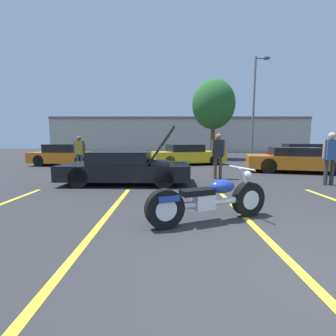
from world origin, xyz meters
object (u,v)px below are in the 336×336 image
object	(u,v)px
light_pole	(253,104)
motorcycle	(208,200)
show_car_hood_open	(126,167)
parked_car_left_row	(66,155)
parked_car_mid_left_row	(186,155)
spectator_near_motorcycle	(329,154)
parked_car_mid_right_row	(296,160)
spectator_midground	(217,152)
tree_background	(212,105)
parked_car_right_row	(302,154)
spectator_by_show_car	(78,150)

from	to	relation	value
light_pole	motorcycle	bearing A→B (deg)	-112.93
light_pole	show_car_hood_open	bearing A→B (deg)	-126.47
parked_car_left_row	show_car_hood_open	bearing A→B (deg)	-44.49
parked_car_mid_left_row	spectator_near_motorcycle	distance (m)	7.78
motorcycle	parked_car_mid_right_row	world-z (taller)	parked_car_mid_right_row
motorcycle	spectator_near_motorcycle	world-z (taller)	spectator_near_motorcycle
motorcycle	spectator_midground	distance (m)	4.80
parked_car_mid_left_row	spectator_midground	bearing A→B (deg)	-97.85
tree_background	parked_car_right_row	world-z (taller)	tree_background
motorcycle	parked_car_left_row	distance (m)	11.67
parked_car_mid_right_row	spectator_by_show_car	distance (m)	10.35
light_pole	tree_background	xyz separation A→B (m)	(-3.78, -1.47, -0.31)
tree_background	show_car_hood_open	size ratio (longest dim) A/B	1.44
show_car_hood_open	parked_car_left_row	bearing A→B (deg)	130.21
light_pole	show_car_hood_open	xyz separation A→B (m)	(-8.77, -11.87, -4.04)
show_car_hood_open	light_pole	bearing A→B (deg)	54.71
parked_car_left_row	spectator_midground	distance (m)	9.35
light_pole	parked_car_left_row	bearing A→B (deg)	-155.42
parked_car_left_row	spectator_near_motorcycle	distance (m)	12.92
parked_car_right_row	parked_car_left_row	bearing A→B (deg)	-162.66
show_car_hood_open	parked_car_mid_left_row	distance (m)	6.74
parked_car_right_row	spectator_midground	bearing A→B (deg)	-126.51
light_pole	parked_car_mid_right_row	distance (m)	10.04
parked_car_mid_right_row	spectator_midground	size ratio (longest dim) A/B	2.77
parked_car_mid_right_row	spectator_by_show_car	bearing A→B (deg)	-167.75
show_car_hood_open	spectator_by_show_car	size ratio (longest dim) A/B	2.56
spectator_midground	spectator_near_motorcycle	bearing A→B (deg)	-19.27
parked_car_left_row	spectator_midground	xyz separation A→B (m)	(7.98, -4.86, 0.44)
parked_car_right_row	light_pole	bearing A→B (deg)	121.76
tree_background	spectator_by_show_car	world-z (taller)	tree_background
light_pole	parked_car_mid_left_row	size ratio (longest dim) A/B	1.76
spectator_midground	spectator_by_show_car	bearing A→B (deg)	159.46
parked_car_right_row	parked_car_mid_left_row	distance (m)	7.96
parked_car_mid_left_row	spectator_near_motorcycle	world-z (taller)	spectator_near_motorcycle
show_car_hood_open	parked_car_right_row	distance (m)	12.78
parked_car_left_row	parked_car_right_row	size ratio (longest dim) A/B	0.90
tree_background	motorcycle	xyz separation A→B (m)	(-2.82, -14.14, -3.88)
parked_car_left_row	parked_car_mid_left_row	xyz separation A→B (m)	(7.23, 0.50, -0.01)
motorcycle	parked_car_mid_right_row	xyz separation A→B (m)	(5.29, 6.50, 0.17)
tree_background	motorcycle	bearing A→B (deg)	-101.30
parked_car_mid_right_row	spectator_near_motorcycle	bearing A→B (deg)	-88.16
motorcycle	parked_car_mid_right_row	bearing A→B (deg)	29.58
spectator_near_motorcycle	motorcycle	bearing A→B (deg)	-143.33
parked_car_mid_right_row	parked_car_right_row	bearing A→B (deg)	71.29
parked_car_left_row	light_pole	bearing A→B (deg)	31.06
parked_car_right_row	parked_car_mid_left_row	bearing A→B (deg)	-160.72
parked_car_mid_left_row	spectator_by_show_car	size ratio (longest dim) A/B	2.85
parked_car_left_row	parked_car_mid_right_row	bearing A→B (deg)	-7.31
motorcycle	parked_car_mid_left_row	size ratio (longest dim) A/B	0.48
parked_car_right_row	tree_background	bearing A→B (deg)	162.06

